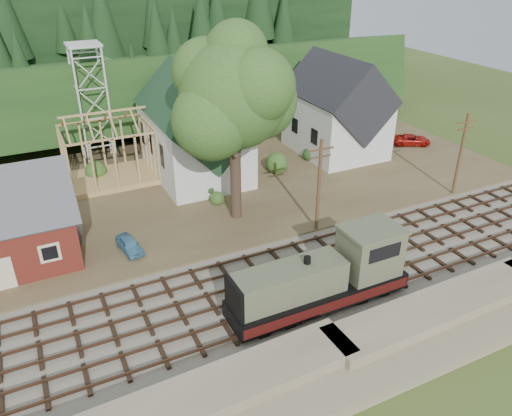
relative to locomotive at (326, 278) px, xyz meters
name	(u,v)px	position (x,y,z in m)	size (l,w,h in m)	color
ground	(269,289)	(-2.45, 3.00, -2.12)	(140.00, 140.00, 0.00)	#384C1E
embankment	(340,374)	(-2.45, -5.50, -2.12)	(64.00, 5.00, 1.60)	#7F7259
railroad_bed	(269,288)	(-2.45, 3.00, -2.04)	(64.00, 11.00, 0.16)	#726B5B
village_flat	(184,186)	(-2.45, 21.00, -1.97)	(64.00, 26.00, 0.30)	brown
hillside	(127,119)	(-2.45, 45.00, -2.12)	(70.00, 28.00, 8.00)	#1E3F19
ridge	(104,91)	(-2.45, 61.00, -2.12)	(80.00, 20.00, 12.00)	black
church	(195,128)	(-0.45, 22.68, 3.06)	(8.40, 15.17, 13.00)	silver
farmhouse	(337,112)	(15.55, 22.00, 2.75)	(8.40, 10.80, 10.60)	silver
timber_frame	(109,152)	(-8.45, 25.00, 1.15)	(8.20, 6.20, 6.99)	tan
lattice_tower	(87,68)	(-8.45, 31.00, 7.91)	(3.20, 3.20, 12.12)	silver
big_tree	(236,102)	(-0.28, 13.08, 8.10)	(10.90, 8.40, 14.70)	#38281E
telegraph_pole_near	(319,185)	(4.55, 8.20, 2.13)	(2.20, 0.28, 8.00)	#4C331E
telegraph_pole_far	(461,154)	(19.55, 8.20, 2.13)	(2.20, 0.28, 8.00)	#4C331E
locomotive	(326,278)	(0.00, 0.00, 0.00)	(11.96, 2.99, 4.79)	black
car_blue	(129,245)	(-9.93, 11.54, -1.27)	(1.29, 3.21, 1.09)	#528CB1
car_red	(411,140)	(24.77, 19.83, -1.22)	(1.99, 4.32, 1.20)	#AD140D
patio_set	(32,248)	(-16.50, 11.86, 0.09)	(2.01, 2.01, 2.24)	silver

